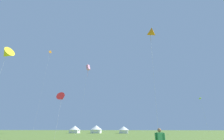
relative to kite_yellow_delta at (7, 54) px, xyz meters
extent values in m
cone|color=yellow|center=(0.00, 0.00, 0.00)|extent=(3.19, 2.87, 2.82)
cone|color=red|center=(12.97, -0.06, -9.28)|extent=(1.54, 1.74, 1.77)
cylinder|color=#B2B2B7|center=(13.33, -1.24, -12.65)|extent=(0.74, 2.38, 6.74)
ellipsoid|color=#99DB2D|center=(47.55, 30.63, -4.75)|extent=(1.05, 1.98, 0.66)
cylinder|color=#B2B2B7|center=(47.75, 30.33, -10.38)|extent=(0.42, 0.61, 11.27)
cube|color=orange|center=(-8.28, 29.12, 15.79)|extent=(0.79, 1.21, 1.40)
cylinder|color=#A75C11|center=(-8.28, 29.12, 14.74)|extent=(0.04, 0.04, 1.40)
cylinder|color=#B2B2B7|center=(-8.45, 27.91, -0.11)|extent=(0.37, 2.43, 31.81)
cube|color=pink|center=(6.67, 34.98, 10.29)|extent=(2.04, 1.79, 2.47)
cylinder|color=#A9627C|center=(6.67, 34.98, 7.92)|extent=(0.07, 0.07, 3.50)
cylinder|color=#B2B2B7|center=(5.94, 33.98, -2.86)|extent=(1.48, 2.02, 26.30)
cone|color=orange|center=(28.79, -1.23, 1.58)|extent=(2.08, 2.01, 1.81)
cylinder|color=#A75C11|center=(28.79, -1.23, 0.57)|extent=(0.05, 0.05, 1.21)
cylinder|color=#B2B2B7|center=(28.52, -2.29, -7.22)|extent=(0.55, 2.14, 17.59)
cube|color=#338C4C|center=(26.67, -15.82, -14.81)|extent=(0.42, 0.34, 0.60)
sphere|color=#9E7051|center=(26.67, -15.82, -14.39)|extent=(0.22, 0.22, 0.22)
cylinder|color=#338C4C|center=(26.43, -15.82, -14.81)|extent=(0.09, 0.09, 0.55)
cylinder|color=#338C4C|center=(26.91, -15.82, -14.81)|extent=(0.09, 0.09, 0.55)
cube|color=white|center=(1.40, 38.93, -15.37)|extent=(3.45, 3.45, 1.29)
cone|color=white|center=(1.40, 38.93, -13.97)|extent=(4.31, 4.31, 1.51)
cube|color=white|center=(10.21, 38.93, -15.33)|extent=(3.65, 3.65, 1.37)
cone|color=white|center=(10.21, 38.93, -13.84)|extent=(4.57, 4.57, 1.60)
cube|color=white|center=(21.01, 38.93, -15.41)|extent=(3.20, 3.20, 1.20)
cone|color=white|center=(21.01, 38.93, -14.11)|extent=(4.00, 4.00, 1.40)
camera|label=1|loc=(25.27, -25.78, -14.31)|focal=25.24mm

